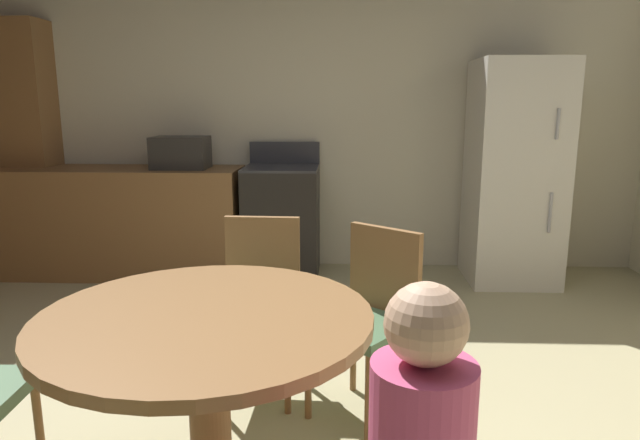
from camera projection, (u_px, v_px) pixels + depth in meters
name	position (u px, v px, depth m)	size (l,w,h in m)	color
wall_back	(314.00, 112.00, 4.86)	(5.91, 0.12, 2.70)	beige
kitchen_counter	(119.00, 221.00, 4.72)	(2.06, 0.60, 0.90)	olive
pantry_column	(29.00, 148.00, 4.80)	(0.44, 0.36, 2.10)	olive
oven_range	(282.00, 221.00, 4.66)	(0.60, 0.60, 1.10)	black
refrigerator	(514.00, 173.00, 4.45)	(0.68, 0.68, 1.76)	silver
microwave	(181.00, 153.00, 4.57)	(0.44, 0.32, 0.26)	#2D2B28
dining_table	(207.00, 360.00, 1.86)	(1.10, 1.10, 0.76)	olive
chair_northeast	(370.00, 310.00, 2.57)	(0.56, 0.56, 0.87)	olive
chair_north	(259.00, 294.00, 2.78)	(0.41, 0.41, 0.87)	olive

